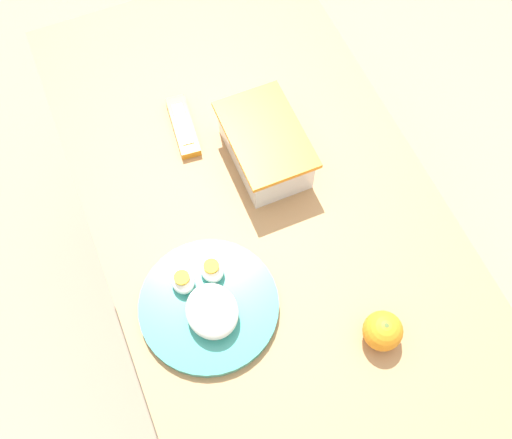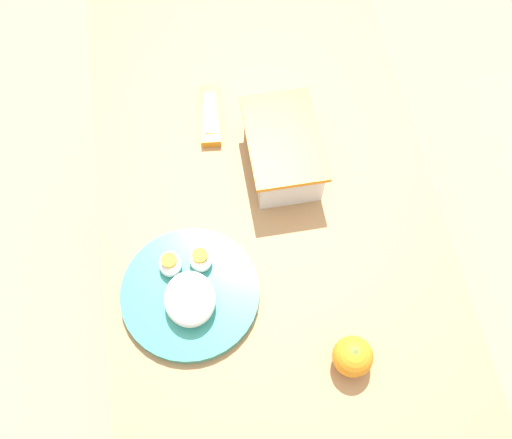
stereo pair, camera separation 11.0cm
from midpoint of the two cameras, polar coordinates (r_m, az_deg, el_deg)
name	(u,v)px [view 1 (the left image)]	position (r m, az deg, el deg)	size (l,w,h in m)	color
ground_plane	(265,327)	(1.84, -0.83, -10.39)	(10.00, 10.00, 0.00)	gray
table	(270,244)	(1.24, -1.21, -2.59)	(1.27, 0.65, 0.76)	#AD7F51
food_container	(265,148)	(1.16, -1.84, 6.55)	(0.21, 0.14, 0.09)	white
orange_fruit	(383,331)	(1.03, 8.99, -10.77)	(0.07, 0.07, 0.07)	orange
rice_plate	(209,305)	(1.06, -7.51, -8.38)	(0.25, 0.25, 0.07)	teal
candy_bar	(183,127)	(1.24, -9.50, 8.49)	(0.15, 0.05, 0.02)	orange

